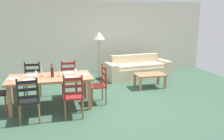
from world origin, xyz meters
TOP-DOWN VIEW (x-y plane):
  - ground_plane at (0.00, 0.00)m, footprint 9.60×9.60m
  - wall_far at (0.00, 3.30)m, footprint 9.60×0.16m
  - dining_table at (-1.28, 0.15)m, footprint 1.90×0.96m
  - dining_chair_near_left at (-1.72, -0.58)m, footprint 0.44×0.42m
  - dining_chair_near_right at (-0.83, -0.59)m, footprint 0.44×0.43m
  - dining_chair_far_left at (-1.74, 0.91)m, footprint 0.45×0.43m
  - dining_chair_far_right at (-0.80, 0.87)m, footprint 0.43×0.41m
  - dining_chair_head_east at (-0.12, 0.12)m, footprint 0.41×0.43m
  - dinner_plate_near_left at (-1.73, -0.10)m, footprint 0.24×0.24m
  - fork_near_left at (-1.88, -0.10)m, footprint 0.03×0.17m
  - dinner_plate_near_right at (-0.83, -0.10)m, footprint 0.24×0.24m
  - fork_near_right at (-0.98, -0.10)m, footprint 0.02×0.17m
  - dinner_plate_far_left at (-1.73, 0.40)m, footprint 0.24×0.24m
  - fork_far_left at (-1.88, 0.40)m, footprint 0.03×0.17m
  - dinner_plate_far_right at (-0.83, 0.40)m, footprint 0.24×0.24m
  - fork_far_right at (-0.98, 0.40)m, footprint 0.02×0.17m
  - dinner_plate_head_west at (-2.06, 0.15)m, footprint 0.24×0.24m
  - fork_head_west at (-2.21, 0.15)m, footprint 0.02×0.17m
  - dinner_plate_head_east at (-0.50, 0.15)m, footprint 0.24×0.24m
  - fork_head_east at (-0.65, 0.15)m, footprint 0.03×0.17m
  - wine_bottle at (-1.23, 0.11)m, footprint 0.07×0.07m
  - wine_glass_near_left at (-1.59, -0.01)m, footprint 0.06×0.06m
  - wine_glass_near_right at (-0.70, -0.00)m, footprint 0.06×0.06m
  - wine_glass_far_left at (-1.60, 0.27)m, footprint 0.06×0.06m
  - wine_glass_far_right at (-0.68, 0.29)m, footprint 0.06×0.06m
  - coffee_cup_primary at (-0.97, 0.05)m, footprint 0.07×0.07m
  - candle_tall at (-1.46, 0.17)m, footprint 0.05×0.05m
  - candle_short at (-1.08, 0.11)m, footprint 0.05×0.05m
  - couch at (1.72, 2.25)m, footprint 2.35×1.01m
  - coffee_table at (1.65, 1.04)m, footprint 0.90×0.56m
  - standing_lamp at (0.38, 2.44)m, footprint 0.40×0.40m

SIDE VIEW (x-z plane):
  - ground_plane at x=0.00m, z-range -0.02..0.00m
  - couch at x=1.72m, z-range -0.11..0.69m
  - coffee_table at x=1.65m, z-range 0.15..0.57m
  - dining_chair_near_left at x=-1.72m, z-range 0.00..0.96m
  - dining_chair_near_right at x=-0.83m, z-range 0.00..0.96m
  - dining_chair_far_left at x=-1.74m, z-range 0.00..0.96m
  - dining_chair_far_right at x=-0.80m, z-range 0.00..0.96m
  - dining_chair_head_east at x=-0.12m, z-range 0.00..0.96m
  - dining_table at x=-1.28m, z-range 0.29..1.04m
  - fork_near_left at x=-1.88m, z-range 0.75..0.76m
  - fork_near_right at x=-0.98m, z-range 0.75..0.76m
  - fork_far_left at x=-1.88m, z-range 0.75..0.76m
  - fork_far_right at x=-0.98m, z-range 0.75..0.76m
  - fork_head_west at x=-2.21m, z-range 0.75..0.76m
  - fork_head_east at x=-0.65m, z-range 0.75..0.76m
  - dinner_plate_near_left at x=-1.73m, z-range 0.75..0.77m
  - dinner_plate_near_right at x=-0.83m, z-range 0.75..0.77m
  - dinner_plate_far_left at x=-1.73m, z-range 0.75..0.77m
  - dinner_plate_far_right at x=-0.83m, z-range 0.75..0.77m
  - dinner_plate_head_west at x=-2.06m, z-range 0.75..0.77m
  - dinner_plate_head_east at x=-0.50m, z-range 0.75..0.77m
  - candle_short at x=-1.08m, z-range 0.71..0.86m
  - coffee_cup_primary at x=-0.97m, z-range 0.75..0.84m
  - candle_tall at x=-1.46m, z-range 0.70..0.94m
  - wine_glass_near_left at x=-1.59m, z-range 0.78..0.94m
  - wine_glass_near_right at x=-0.70m, z-range 0.78..0.94m
  - wine_glass_far_left at x=-1.60m, z-range 0.78..0.94m
  - wine_glass_far_right at x=-0.68m, z-range 0.78..0.94m
  - wine_bottle at x=-1.23m, z-range 0.71..1.03m
  - wall_far at x=0.00m, z-range 0.00..2.70m
  - standing_lamp at x=0.38m, z-range 0.59..2.23m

